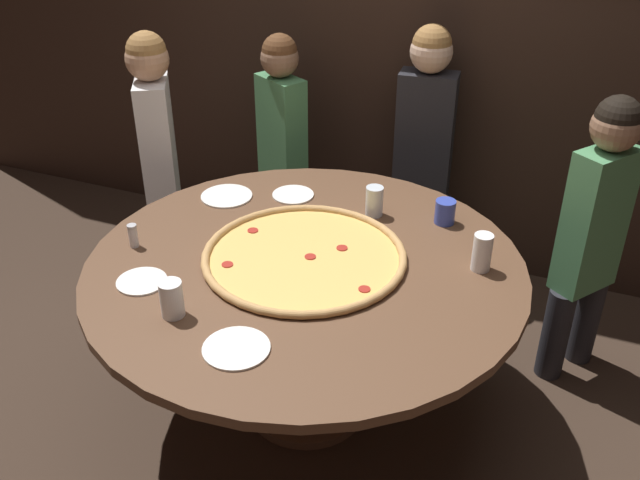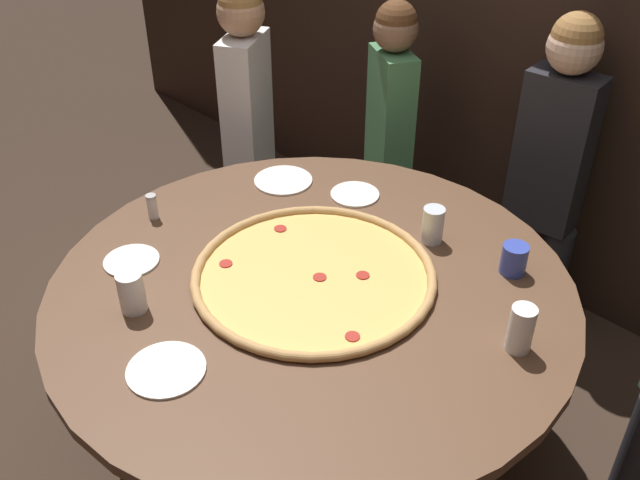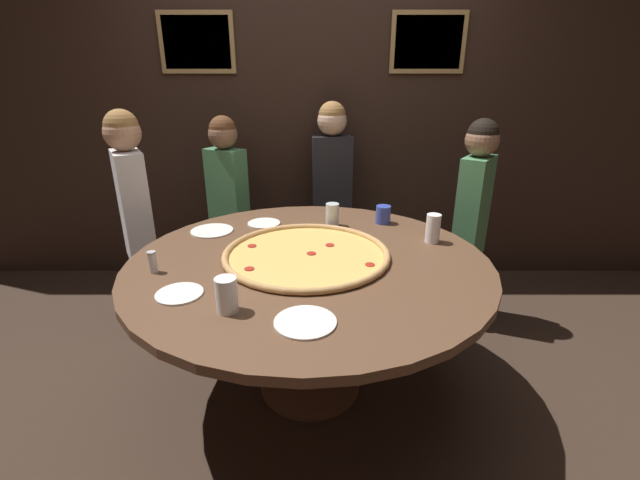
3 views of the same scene
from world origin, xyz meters
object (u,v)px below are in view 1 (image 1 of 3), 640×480
giant_pizza (304,256)px  white_plate_far_back (227,196)px  dining_table (305,288)px  diner_side_left (593,227)px  white_plate_near_front (293,195)px  diner_far_right (159,151)px  drink_cup_near_left (172,299)px  diner_side_right (282,139)px  condiment_shaker (133,236)px  white_plate_beside_cup (235,348)px  drink_cup_front_edge (482,252)px  drink_cup_far_right (374,201)px  drink_cup_far_left (445,212)px  diner_centre_back (424,142)px  white_plate_left_side (142,281)px

giant_pizza → white_plate_far_back: size_ratio=3.45×
dining_table → diner_side_left: bearing=35.1°
white_plate_near_front → diner_far_right: bearing=171.3°
white_plate_far_back → white_plate_near_front: 0.30m
drink_cup_near_left → diner_side_right: size_ratio=0.10×
condiment_shaker → white_plate_near_front: bearing=57.7°
white_plate_far_back → white_plate_beside_cup: same height
drink_cup_front_edge → condiment_shaker: bearing=-164.6°
drink_cup_front_edge → diner_far_right: 1.74m
drink_cup_far_right → white_plate_beside_cup: drink_cup_far_right is taller
drink_cup_far_right → diner_far_right: size_ratio=0.10×
dining_table → diner_far_right: size_ratio=1.24×
drink_cup_far_left → condiment_shaker: bearing=-149.0°
white_plate_near_front → diner_side_right: size_ratio=0.14×
condiment_shaker → diner_far_right: 0.85m
condiment_shaker → diner_centre_back: diner_centre_back is taller
white_plate_near_front → white_plate_left_side: bearing=-105.3°
drink_cup_front_edge → diner_centre_back: size_ratio=0.11×
giant_pizza → diner_far_right: 1.20m
giant_pizza → diner_side_right: diner_side_right is taller
diner_far_right → drink_cup_far_left: bearing=-124.0°
dining_table → diner_far_right: 1.24m
drink_cup_far_left → giant_pizza: bearing=-131.5°
drink_cup_front_edge → diner_far_right: bearing=166.6°
white_plate_left_side → condiment_shaker: bearing=130.5°
giant_pizza → white_plate_near_front: 0.54m
dining_table → drink_cup_front_edge: drink_cup_front_edge is taller
white_plate_near_front → condiment_shaker: condiment_shaker is taller
condiment_shaker → diner_side_left: 1.89m
drink_cup_near_left → white_plate_beside_cup: (0.28, -0.08, -0.06)m
drink_cup_far_left → drink_cup_far_right: size_ratio=0.78×
drink_cup_front_edge → diner_side_left: bearing=52.7°
giant_pizza → drink_cup_front_edge: drink_cup_front_edge is taller
condiment_shaker → white_plate_far_back: bearing=75.5°
drink_cup_front_edge → diner_side_right: bearing=145.0°
dining_table → drink_cup_far_right: size_ratio=12.97×
dining_table → drink_cup_far_right: (0.12, 0.46, 0.18)m
diner_side_left → drink_cup_far_left: bearing=-36.7°
drink_cup_far_left → diner_centre_back: 0.76m
dining_table → white_plate_left_side: bearing=-145.1°
white_plate_near_front → diner_centre_back: bearing=60.7°
dining_table → white_plate_beside_cup: 0.57m
diner_side_right → giant_pizza: bearing=148.3°
dining_table → drink_cup_far_left: 0.68m
drink_cup_front_edge → diner_side_right: (-1.23, 0.86, -0.08)m
drink_cup_near_left → diner_side_right: bearing=101.4°
drink_cup_far_right → diner_centre_back: bearing=89.0°
white_plate_near_front → diner_centre_back: 0.83m
drink_cup_far_right → drink_cup_far_left: bearing=9.3°
white_plate_far_back → diner_side_left: 1.58m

